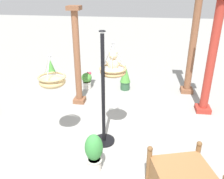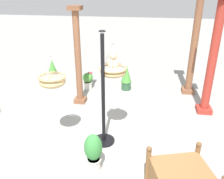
% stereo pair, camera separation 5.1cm
% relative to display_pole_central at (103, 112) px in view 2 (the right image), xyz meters
% --- Properties ---
extents(ground_plane, '(40.00, 40.00, 0.00)m').
position_rel_display_pole_central_xyz_m(ground_plane, '(0.15, 0.03, -0.68)').
color(ground_plane, gray).
extents(display_pole_central, '(0.44, 0.44, 2.26)m').
position_rel_display_pole_central_xyz_m(display_pole_central, '(0.00, 0.00, 0.00)').
color(display_pole_central, black).
rests_on(display_pole_central, ground).
extents(hanging_basket_with_teddy, '(0.52, 0.52, 0.66)m').
position_rel_display_pole_central_xyz_m(hanging_basket_with_teddy, '(0.15, 0.25, 0.77)').
color(hanging_basket_with_teddy, tan).
extents(teddy_bear, '(0.28, 0.24, 0.40)m').
position_rel_display_pole_central_xyz_m(teddy_bear, '(0.15, 0.27, 0.94)').
color(teddy_bear, '#D1B789').
extents(hanging_basket_left_high, '(0.51, 0.51, 0.61)m').
position_rel_display_pole_central_xyz_m(hanging_basket_left_high, '(-0.91, -0.16, 0.67)').
color(hanging_basket_left_high, tan).
extents(greenhouse_pillar_left, '(0.37, 0.37, 3.01)m').
position_rel_display_pole_central_xyz_m(greenhouse_pillar_left, '(2.02, 2.79, 0.77)').
color(greenhouse_pillar_left, brown).
rests_on(greenhouse_pillar_left, ground).
extents(greenhouse_pillar_right, '(0.38, 0.38, 2.82)m').
position_rel_display_pole_central_xyz_m(greenhouse_pillar_right, '(2.27, 1.64, 0.68)').
color(greenhouse_pillar_right, '#9E2D23').
rests_on(greenhouse_pillar_right, ground).
extents(greenhouse_pillar_far_back, '(0.31, 0.31, 2.52)m').
position_rel_display_pole_central_xyz_m(greenhouse_pillar_far_back, '(-0.98, 1.67, 0.53)').
color(greenhouse_pillar_far_back, brown).
rests_on(greenhouse_pillar_far_back, ground).
extents(potted_plant_flowering_red, '(0.31, 0.31, 0.71)m').
position_rel_display_pole_central_xyz_m(potted_plant_flowering_red, '(-0.02, -0.82, -0.30)').
color(potted_plant_flowering_red, beige).
rests_on(potted_plant_flowering_red, ground).
extents(potted_plant_tall_leafy, '(0.32, 0.32, 0.77)m').
position_rel_display_pole_central_xyz_m(potted_plant_tall_leafy, '(0.17, 2.71, -0.29)').
color(potted_plant_tall_leafy, '#2D5638').
rests_on(potted_plant_tall_leafy, ground).
extents(potted_plant_bushy_green, '(0.31, 0.31, 0.55)m').
position_rel_display_pole_central_xyz_m(potted_plant_bushy_green, '(-1.00, 2.59, -0.40)').
color(potted_plant_bushy_green, beige).
rests_on(potted_plant_bushy_green, ground).
extents(potted_plant_small_succulent, '(0.29, 0.29, 0.69)m').
position_rel_display_pole_central_xyz_m(potted_plant_small_succulent, '(-2.37, 3.20, -0.33)').
color(potted_plant_small_succulent, beige).
rests_on(potted_plant_small_succulent, ground).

